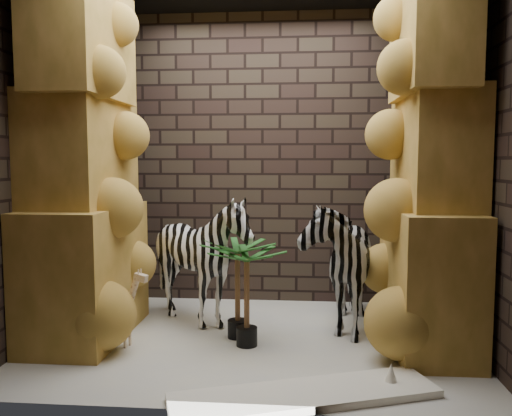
# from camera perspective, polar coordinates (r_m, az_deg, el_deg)

# --- Properties ---
(floor) EXTENTS (3.50, 3.50, 0.00)m
(floor) POSITION_cam_1_polar(r_m,az_deg,el_deg) (4.46, -0.54, -14.21)
(floor) COLOR beige
(floor) RESTS_ON ground
(wall_back) EXTENTS (3.50, 0.00, 3.50)m
(wall_back) POSITION_cam_1_polar(r_m,az_deg,el_deg) (5.46, 0.70, 5.36)
(wall_back) COLOR black
(wall_back) RESTS_ON ground
(wall_front) EXTENTS (3.50, 0.00, 3.50)m
(wall_front) POSITION_cam_1_polar(r_m,az_deg,el_deg) (2.97, -2.88, 5.55)
(wall_front) COLOR black
(wall_front) RESTS_ON ground
(wall_left) EXTENTS (0.00, 3.00, 3.00)m
(wall_left) POSITION_cam_1_polar(r_m,az_deg,el_deg) (4.71, -22.35, 5.01)
(wall_left) COLOR black
(wall_left) RESTS_ON ground
(wall_right) EXTENTS (0.00, 3.00, 3.00)m
(wall_right) POSITION_cam_1_polar(r_m,az_deg,el_deg) (4.40, 22.84, 5.02)
(wall_right) COLOR black
(wall_right) RESTS_ON ground
(rock_pillar_left) EXTENTS (0.68, 1.30, 3.00)m
(rock_pillar_left) POSITION_cam_1_polar(r_m,az_deg,el_deg) (4.56, -18.42, 5.14)
(rock_pillar_left) COLOR gold
(rock_pillar_left) RESTS_ON floor
(rock_pillar_right) EXTENTS (0.58, 1.25, 3.00)m
(rock_pillar_right) POSITION_cam_1_polar(r_m,az_deg,el_deg) (4.31, 18.65, 5.15)
(rock_pillar_right) COLOR gold
(rock_pillar_right) RESTS_ON floor
(zebra_right) EXTENTS (0.72, 1.19, 1.35)m
(zebra_right) POSITION_cam_1_polar(r_m,az_deg,el_deg) (4.73, 8.94, -4.73)
(zebra_right) COLOR white
(zebra_right) RESTS_ON floor
(zebra_left) EXTENTS (1.06, 1.26, 1.08)m
(zebra_left) POSITION_cam_1_polar(r_m,az_deg,el_deg) (4.73, -5.94, -6.34)
(zebra_left) COLOR white
(zebra_left) RESTS_ON floor
(giraffe_toy) EXTENTS (0.36, 0.21, 0.66)m
(giraffe_toy) POSITION_cam_1_polar(r_m,az_deg,el_deg) (4.39, -14.84, -10.25)
(giraffe_toy) COLOR beige
(giraffe_toy) RESTS_ON floor
(palm_front) EXTENTS (0.36, 0.36, 0.83)m
(palm_front) POSITION_cam_1_polar(r_m,az_deg,el_deg) (4.40, -2.03, -8.84)
(palm_front) COLOR #174D0E
(palm_front) RESTS_ON floor
(palm_back) EXTENTS (0.36, 0.36, 0.80)m
(palm_back) POSITION_cam_1_polar(r_m,az_deg,el_deg) (4.22, -1.02, -9.69)
(palm_back) COLOR #174D0E
(palm_back) RESTS_ON floor
(surfboard) EXTENTS (1.73, 0.96, 0.05)m
(surfboard) POSITION_cam_1_polar(r_m,az_deg,el_deg) (3.46, 5.38, -19.71)
(surfboard) COLOR white
(surfboard) RESTS_ON floor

